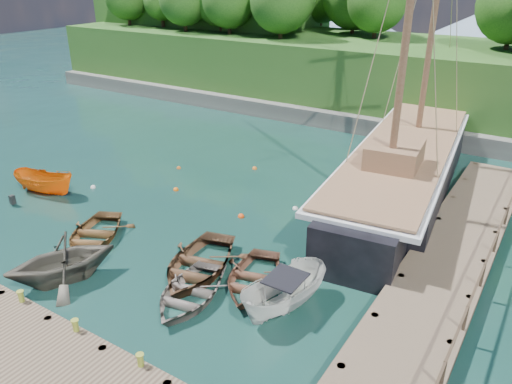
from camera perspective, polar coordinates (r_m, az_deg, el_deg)
ground at (r=22.74m, az=-12.84°, el=-7.61°), size 160.00×160.00×0.00m
dock_near at (r=18.04m, az=-23.33°, el=-17.16°), size 20.00×3.20×1.10m
dock_east at (r=23.28m, az=21.45°, el=-6.76°), size 3.20×24.00×1.10m
bollard_1 at (r=20.95m, az=-24.87°, el=-12.57°), size 0.26×0.26×0.45m
bollard_2 at (r=18.87m, az=-19.57°, el=-16.09°), size 0.26×0.26×0.45m
bollard_3 at (r=17.06m, az=-12.80°, el=-20.23°), size 0.26×0.26×0.45m
rowboat_0 at (r=24.89m, az=-17.98°, el=-5.27°), size 4.73×5.27×0.90m
rowboat_1 at (r=22.35m, az=-21.02°, el=-9.37°), size 5.19×5.46×2.26m
rowboat_2 at (r=21.57m, az=-6.62°, el=-9.01°), size 4.70×5.74×1.04m
rowboat_3 at (r=20.04m, az=-7.56°, el=-12.00°), size 3.88×4.83×0.89m
rowboat_4 at (r=20.64m, az=-0.41°, el=-10.53°), size 4.04×4.86×0.87m
motorboat_orange at (r=30.89m, az=-22.81°, el=-0.11°), size 4.17×2.24×1.53m
cabin_boat_white at (r=19.36m, az=3.29°, el=-13.27°), size 2.48×4.54×1.66m
schooner at (r=29.71m, az=16.41°, el=2.28°), size 7.30×27.86×20.49m
mooring_buoy_0 at (r=30.67m, az=-18.10°, el=0.46°), size 0.30×0.30×0.30m
mooring_buoy_1 at (r=29.21m, az=-9.13°, el=0.20°), size 0.32×0.32×0.32m
mooring_buoy_2 at (r=25.80m, az=-1.72°, el=-2.87°), size 0.34×0.34×0.34m
mooring_buoy_3 at (r=26.70m, az=4.50°, el=-1.96°), size 0.30×0.30×0.30m
mooring_buoy_4 at (r=32.36m, az=-8.81°, el=2.68°), size 0.28×0.28×0.28m
mooring_buoy_5 at (r=31.90m, az=-0.16°, el=2.65°), size 0.31×0.31×0.31m
headland at (r=52.51m, az=1.22°, el=17.52°), size 51.00×19.31×12.90m
distant_ridge at (r=84.04m, az=26.88°, el=16.84°), size 117.00×40.00×10.00m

